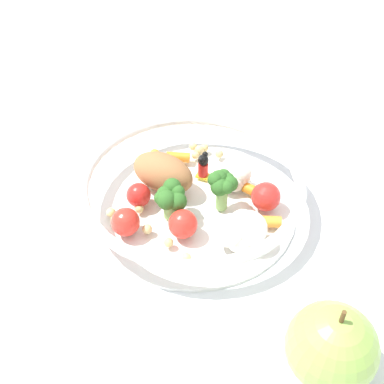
% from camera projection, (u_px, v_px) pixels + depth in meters
% --- Properties ---
extents(ground_plane, '(2.40, 2.40, 0.00)m').
position_uv_depth(ground_plane, '(179.00, 211.00, 0.55)').
color(ground_plane, white).
extents(food_container, '(0.24, 0.24, 0.06)m').
position_uv_depth(food_container, '(196.00, 192.00, 0.53)').
color(food_container, white).
rests_on(food_container, ground_plane).
extents(loose_apple, '(0.07, 0.07, 0.09)m').
position_uv_depth(loose_apple, '(331.00, 347.00, 0.38)').
color(loose_apple, '#8CB74C').
rests_on(loose_apple, ground_plane).
extents(folded_napkin, '(0.18, 0.16, 0.01)m').
position_uv_depth(folded_napkin, '(198.00, 96.00, 0.72)').
color(folded_napkin, white).
rests_on(folded_napkin, ground_plane).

